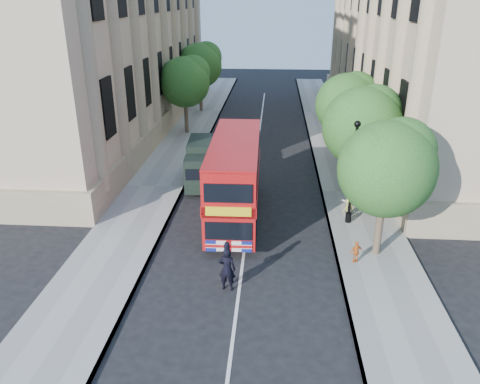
% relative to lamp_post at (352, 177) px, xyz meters
% --- Properties ---
extents(ground, '(120.00, 120.00, 0.00)m').
position_rel_lamp_post_xyz_m(ground, '(-5.00, -6.00, -2.51)').
color(ground, black).
rests_on(ground, ground).
extents(pavement_right, '(3.50, 80.00, 0.12)m').
position_rel_lamp_post_xyz_m(pavement_right, '(0.75, 4.00, -2.45)').
color(pavement_right, gray).
rests_on(pavement_right, ground).
extents(pavement_left, '(3.50, 80.00, 0.12)m').
position_rel_lamp_post_xyz_m(pavement_left, '(-10.75, 4.00, -2.45)').
color(pavement_left, gray).
rests_on(pavement_left, ground).
extents(building_right, '(12.00, 38.00, 18.00)m').
position_rel_lamp_post_xyz_m(building_right, '(8.80, 18.00, 6.49)').
color(building_right, tan).
rests_on(building_right, ground).
extents(building_left, '(12.00, 38.00, 18.00)m').
position_rel_lamp_post_xyz_m(building_left, '(-18.80, 18.00, 6.49)').
color(building_left, tan).
rests_on(building_left, ground).
extents(tree_right_near, '(4.00, 4.00, 6.08)m').
position_rel_lamp_post_xyz_m(tree_right_near, '(0.84, -2.97, 1.74)').
color(tree_right_near, '#473828').
rests_on(tree_right_near, ground).
extents(tree_right_mid, '(4.20, 4.20, 6.37)m').
position_rel_lamp_post_xyz_m(tree_right_mid, '(0.84, 3.03, 1.93)').
color(tree_right_mid, '#473828').
rests_on(tree_right_mid, ground).
extents(tree_right_far, '(4.00, 4.00, 6.15)m').
position_rel_lamp_post_xyz_m(tree_right_far, '(0.84, 9.03, 1.80)').
color(tree_right_far, '#473828').
rests_on(tree_right_far, ground).
extents(tree_left_far, '(4.00, 4.00, 6.30)m').
position_rel_lamp_post_xyz_m(tree_left_far, '(-10.96, 16.03, 1.93)').
color(tree_left_far, '#473828').
rests_on(tree_left_far, ground).
extents(tree_left_back, '(4.20, 4.20, 6.65)m').
position_rel_lamp_post_xyz_m(tree_left_back, '(-10.96, 24.03, 2.20)').
color(tree_left_back, '#473828').
rests_on(tree_left_back, ground).
extents(lamp_post, '(0.32, 0.32, 5.16)m').
position_rel_lamp_post_xyz_m(lamp_post, '(0.00, 0.00, 0.00)').
color(lamp_post, black).
rests_on(lamp_post, pavement_right).
extents(double_decker_bus, '(2.48, 8.71, 4.00)m').
position_rel_lamp_post_xyz_m(double_decker_bus, '(-5.69, 0.43, -0.30)').
color(double_decker_bus, '#A90B0C').
rests_on(double_decker_bus, ground).
extents(box_van, '(2.16, 4.72, 2.64)m').
position_rel_lamp_post_xyz_m(box_van, '(-7.89, 4.68, -1.22)').
color(box_van, black).
rests_on(box_van, ground).
extents(police_constable, '(0.70, 0.50, 1.81)m').
position_rel_lamp_post_xyz_m(police_constable, '(-5.46, -6.05, -1.61)').
color(police_constable, black).
rests_on(police_constable, ground).
extents(woman_pedestrian, '(0.88, 0.80, 1.47)m').
position_rel_lamp_post_xyz_m(woman_pedestrian, '(0.07, 0.95, -1.65)').
color(woman_pedestrian, beige).
rests_on(woman_pedestrian, pavement_right).
extents(child_a, '(0.62, 0.44, 0.98)m').
position_rel_lamp_post_xyz_m(child_a, '(-0.23, -3.85, -1.90)').
color(child_a, orange).
rests_on(child_a, pavement_right).
extents(child_b, '(0.75, 0.64, 1.00)m').
position_rel_lamp_post_xyz_m(child_b, '(0.06, 0.58, -1.89)').
color(child_b, '#DCD54B').
rests_on(child_b, pavement_right).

